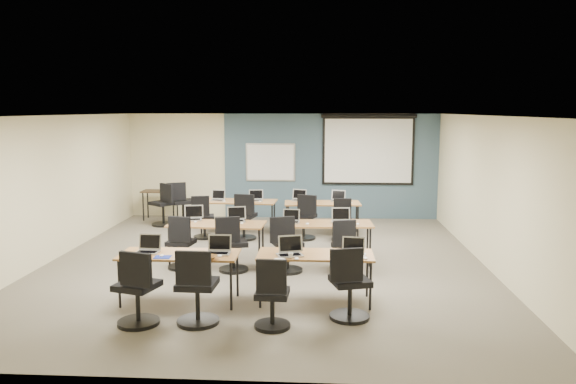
# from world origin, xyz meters

# --- Properties ---
(floor) EXTENTS (8.00, 9.00, 0.02)m
(floor) POSITION_xyz_m (0.00, 0.00, 0.00)
(floor) COLOR #6B6354
(floor) RESTS_ON ground
(ceiling) EXTENTS (8.00, 9.00, 0.02)m
(ceiling) POSITION_xyz_m (0.00, 0.00, 2.70)
(ceiling) COLOR white
(ceiling) RESTS_ON ground
(wall_back) EXTENTS (8.00, 0.04, 2.70)m
(wall_back) POSITION_xyz_m (0.00, 4.50, 1.35)
(wall_back) COLOR beige
(wall_back) RESTS_ON ground
(wall_front) EXTENTS (8.00, 0.04, 2.70)m
(wall_front) POSITION_xyz_m (0.00, -4.50, 1.35)
(wall_front) COLOR beige
(wall_front) RESTS_ON ground
(wall_left) EXTENTS (0.04, 9.00, 2.70)m
(wall_left) POSITION_xyz_m (-4.00, 0.00, 1.35)
(wall_left) COLOR beige
(wall_left) RESTS_ON ground
(wall_right) EXTENTS (0.04, 9.00, 2.70)m
(wall_right) POSITION_xyz_m (4.00, 0.00, 1.35)
(wall_right) COLOR beige
(wall_right) RESTS_ON ground
(blue_accent_panel) EXTENTS (5.50, 0.04, 2.70)m
(blue_accent_panel) POSITION_xyz_m (1.25, 4.47, 1.35)
(blue_accent_panel) COLOR #3D5977
(blue_accent_panel) RESTS_ON wall_back
(whiteboard) EXTENTS (1.28, 0.03, 0.98)m
(whiteboard) POSITION_xyz_m (-0.30, 4.43, 1.45)
(whiteboard) COLOR #ACAEB1
(whiteboard) RESTS_ON wall_back
(projector_screen) EXTENTS (2.40, 0.10, 1.82)m
(projector_screen) POSITION_xyz_m (2.20, 4.41, 1.89)
(projector_screen) COLOR black
(projector_screen) RESTS_ON wall_back
(training_table_front_left) EXTENTS (1.72, 0.72, 0.73)m
(training_table_front_left) POSITION_xyz_m (-1.03, -2.14, 0.68)
(training_table_front_left) COLOR olive
(training_table_front_left) RESTS_ON floor
(training_table_front_right) EXTENTS (1.68, 0.70, 0.73)m
(training_table_front_right) POSITION_xyz_m (0.95, -2.02, 0.68)
(training_table_front_right) COLOR #AA5A2A
(training_table_front_right) RESTS_ON floor
(training_table_mid_left) EXTENTS (1.76, 0.73, 0.73)m
(training_table_mid_left) POSITION_xyz_m (-0.89, 0.06, 0.68)
(training_table_mid_left) COLOR #945D3D
(training_table_mid_left) RESTS_ON floor
(training_table_mid_right) EXTENTS (1.72, 0.72, 0.73)m
(training_table_mid_right) POSITION_xyz_m (1.11, 0.22, 0.68)
(training_table_mid_right) COLOR #A8692F
(training_table_mid_right) RESTS_ON floor
(training_table_back_left) EXTENTS (1.73, 0.72, 0.73)m
(training_table_back_left) POSITION_xyz_m (-0.88, 2.65, 0.68)
(training_table_back_left) COLOR brown
(training_table_back_left) RESTS_ON floor
(training_table_back_right) EXTENTS (1.69, 0.71, 0.73)m
(training_table_back_right) POSITION_xyz_m (1.05, 2.52, 0.68)
(training_table_back_right) COLOR #A76B31
(training_table_back_right) RESTS_ON floor
(laptop_0) EXTENTS (0.34, 0.29, 0.26)m
(laptop_0) POSITION_xyz_m (-1.50, -2.08, 0.79)
(laptop_0) COLOR silver
(laptop_0) RESTS_ON training_table_front_left
(mouse_0) EXTENTS (0.08, 0.10, 0.03)m
(mouse_0) POSITION_xyz_m (-1.24, -2.31, 0.74)
(mouse_0) COLOR white
(mouse_0) RESTS_ON training_table_front_left
(task_chair_0) EXTENTS (0.56, 0.55, 1.03)m
(task_chair_0) POSITION_xyz_m (-1.35, -3.08, 0.43)
(task_chair_0) COLOR black
(task_chair_0) RESTS_ON floor
(laptop_1) EXTENTS (0.34, 0.29, 0.26)m
(laptop_1) POSITION_xyz_m (-0.46, -2.09, 0.79)
(laptop_1) COLOR #BCBBC2
(laptop_1) RESTS_ON training_table_front_left
(mouse_1) EXTENTS (0.07, 0.11, 0.04)m
(mouse_1) POSITION_xyz_m (-0.41, -2.28, 0.74)
(mouse_1) COLOR white
(mouse_1) RESTS_ON training_table_front_left
(task_chair_1) EXTENTS (0.56, 0.56, 1.04)m
(task_chair_1) POSITION_xyz_m (-0.59, -3.00, 0.43)
(task_chair_1) COLOR black
(task_chair_1) RESTS_ON floor
(laptop_2) EXTENTS (0.36, 0.30, 0.27)m
(laptop_2) POSITION_xyz_m (0.59, -2.12, 0.80)
(laptop_2) COLOR #B0B0B0
(laptop_2) RESTS_ON training_table_front_right
(mouse_2) EXTENTS (0.08, 0.11, 0.03)m
(mouse_2) POSITION_xyz_m (0.69, -2.35, 0.74)
(mouse_2) COLOR white
(mouse_2) RESTS_ON training_table_front_right
(task_chair_2) EXTENTS (0.47, 0.47, 0.96)m
(task_chair_2) POSITION_xyz_m (0.41, -3.09, 0.39)
(task_chair_2) COLOR black
(task_chair_2) RESTS_ON floor
(laptop_3) EXTENTS (0.33, 0.28, 0.25)m
(laptop_3) POSITION_xyz_m (1.50, -2.06, 0.79)
(laptop_3) COLOR #B2B2B3
(laptop_3) RESTS_ON training_table_front_right
(mouse_3) EXTENTS (0.09, 0.11, 0.04)m
(mouse_3) POSITION_xyz_m (1.66, -2.28, 0.74)
(mouse_3) COLOR white
(mouse_3) RESTS_ON training_table_front_right
(task_chair_3) EXTENTS (0.56, 0.55, 1.02)m
(task_chair_3) POSITION_xyz_m (1.41, -2.70, 0.42)
(task_chair_3) COLOR black
(task_chair_3) RESTS_ON floor
(laptop_4) EXTENTS (0.35, 0.30, 0.27)m
(laptop_4) POSITION_xyz_m (-1.41, 0.37, 0.80)
(laptop_4) COLOR silver
(laptop_4) RESTS_ON training_table_mid_left
(mouse_4) EXTENTS (0.08, 0.10, 0.03)m
(mouse_4) POSITION_xyz_m (-1.30, 0.11, 0.74)
(mouse_4) COLOR white
(mouse_4) RESTS_ON training_table_mid_left
(task_chair_4) EXTENTS (0.49, 0.49, 0.97)m
(task_chair_4) POSITION_xyz_m (-1.44, -0.45, 0.40)
(task_chair_4) COLOR black
(task_chair_4) RESTS_ON floor
(laptop_5) EXTENTS (0.35, 0.30, 0.27)m
(laptop_5) POSITION_xyz_m (-0.57, 0.28, 0.80)
(laptop_5) COLOR #A7A7AB
(laptop_5) RESTS_ON training_table_mid_left
(mouse_5) EXTENTS (0.08, 0.10, 0.03)m
(mouse_5) POSITION_xyz_m (-0.42, 0.04, 0.74)
(mouse_5) COLOR white
(mouse_5) RESTS_ON training_table_mid_left
(task_chair_5) EXTENTS (0.53, 0.52, 1.00)m
(task_chair_5) POSITION_xyz_m (-0.52, -0.55, 0.41)
(task_chair_5) COLOR black
(task_chair_5) RESTS_ON floor
(laptop_6) EXTENTS (0.31, 0.26, 0.24)m
(laptop_6) POSITION_xyz_m (0.47, 0.24, 0.79)
(laptop_6) COLOR #9F9EAB
(laptop_6) RESTS_ON training_table_mid_right
(mouse_6) EXTENTS (0.08, 0.11, 0.04)m
(mouse_6) POSITION_xyz_m (0.78, 0.05, 0.74)
(mouse_6) COLOR white
(mouse_6) RESTS_ON training_table_mid_right
(task_chair_6) EXTENTS (0.56, 0.53, 1.01)m
(task_chair_6) POSITION_xyz_m (0.43, -0.54, 0.42)
(task_chair_6) COLOR black
(task_chair_6) RESTS_ON floor
(laptop_7) EXTENTS (0.35, 0.29, 0.26)m
(laptop_7) POSITION_xyz_m (1.39, 0.31, 0.79)
(laptop_7) COLOR #A9A9AC
(laptop_7) RESTS_ON training_table_mid_right
(mouse_7) EXTENTS (0.08, 0.10, 0.03)m
(mouse_7) POSITION_xyz_m (1.70, 0.11, 0.74)
(mouse_7) COLOR white
(mouse_7) RESTS_ON training_table_mid_right
(task_chair_7) EXTENTS (0.50, 0.49, 0.98)m
(task_chair_7) POSITION_xyz_m (1.45, -0.60, 0.40)
(task_chair_7) COLOR black
(task_chair_7) RESTS_ON floor
(laptop_8) EXTENTS (0.31, 0.27, 0.24)m
(laptop_8) POSITION_xyz_m (-1.36, 2.66, 0.79)
(laptop_8) COLOR silver
(laptop_8) RESTS_ON training_table_back_left
(mouse_8) EXTENTS (0.08, 0.10, 0.03)m
(mouse_8) POSITION_xyz_m (-1.18, 2.48, 0.74)
(mouse_8) COLOR white
(mouse_8) RESTS_ON training_table_back_left
(task_chair_8) EXTENTS (0.48, 0.48, 0.96)m
(task_chair_8) POSITION_xyz_m (-1.55, 1.93, 0.40)
(task_chair_8) COLOR black
(task_chair_8) RESTS_ON floor
(laptop_9) EXTENTS (0.32, 0.28, 0.25)m
(laptop_9) POSITION_xyz_m (-0.49, 2.68, 0.79)
(laptop_9) COLOR #AAABB9
(laptop_9) RESTS_ON training_table_back_left
(mouse_9) EXTENTS (0.08, 0.11, 0.03)m
(mouse_9) POSITION_xyz_m (-0.37, 2.52, 0.74)
(mouse_9) COLOR white
(mouse_9) RESTS_ON training_table_back_left
(task_chair_9) EXTENTS (0.55, 0.55, 1.02)m
(task_chair_9) POSITION_xyz_m (-0.65, 1.88, 0.42)
(task_chair_9) COLOR black
(task_chair_9) RESTS_ON floor
(laptop_10) EXTENTS (0.33, 0.28, 0.25)m
(laptop_10) POSITION_xyz_m (0.52, 2.75, 0.79)
(laptop_10) COLOR #B7B7C3
(laptop_10) RESTS_ON training_table_back_right
(mouse_10) EXTENTS (0.07, 0.11, 0.04)m
(mouse_10) POSITION_xyz_m (0.83, 2.43, 0.74)
(mouse_10) COLOR white
(mouse_10) RESTS_ON training_table_back_right
(task_chair_10) EXTENTS (0.55, 0.53, 1.01)m
(task_chair_10) POSITION_xyz_m (0.66, 1.97, 0.42)
(task_chair_10) COLOR black
(task_chair_10) RESTS_ON floor
(laptop_11) EXTENTS (0.32, 0.28, 0.25)m
(laptop_11) POSITION_xyz_m (1.42, 2.72, 0.79)
(laptop_11) COLOR silver
(laptop_11) RESTS_ON training_table_back_right
(mouse_11) EXTENTS (0.06, 0.10, 0.03)m
(mouse_11) POSITION_xyz_m (1.69, 2.48, 0.74)
(mouse_11) COLOR white
(mouse_11) RESTS_ON training_table_back_right
(task_chair_11) EXTENTS (0.46, 0.46, 0.95)m
(task_chair_11) POSITION_xyz_m (1.48, 1.89, 0.39)
(task_chair_11) COLOR black
(task_chair_11) RESTS_ON floor
(blue_mousepad) EXTENTS (0.24, 0.20, 0.01)m
(blue_mousepad) POSITION_xyz_m (-1.21, -2.36, 0.73)
(blue_mousepad) COLOR navy
(blue_mousepad) RESTS_ON training_table_front_left
(snack_bowl) EXTENTS (0.29, 0.29, 0.06)m
(snack_bowl) POSITION_xyz_m (-0.54, -2.45, 0.76)
(snack_bowl) COLOR brown
(snack_bowl) RESTS_ON training_table_front_left
(snack_plate) EXTENTS (0.22, 0.22, 0.01)m
(snack_plate) POSITION_xyz_m (0.46, -2.42, 0.74)
(snack_plate) COLOR white
(snack_plate) RESTS_ON training_table_front_right
(coffee_cup) EXTENTS (0.07, 0.07, 0.05)m
(coffee_cup) POSITION_xyz_m (0.61, -2.31, 0.77)
(coffee_cup) COLOR white
(coffee_cup) RESTS_ON snack_plate
(utility_table) EXTENTS (0.90, 0.50, 0.75)m
(utility_table) POSITION_xyz_m (-3.11, 3.99, 0.65)
(utility_table) COLOR #2F2415
(utility_table) RESTS_ON floor
(spare_chair_a) EXTENTS (0.62, 0.58, 1.05)m
(spare_chair_a) POSITION_xyz_m (-2.42, 3.47, 0.44)
(spare_chair_a) COLOR black
(spare_chair_a) RESTS_ON floor
(spare_chair_b) EXTENTS (0.67, 0.58, 1.05)m
(spare_chair_b) POSITION_xyz_m (-2.79, 3.23, 0.44)
(spare_chair_b) COLOR black
(spare_chair_b) RESTS_ON floor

